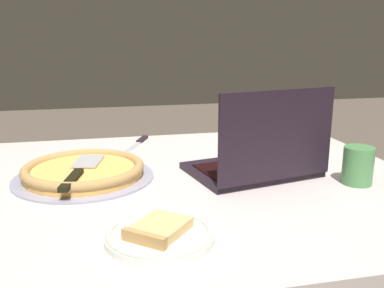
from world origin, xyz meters
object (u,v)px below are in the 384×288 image
Objects in this scene: laptop at (259,159)px; table_knife at (139,142)px; drink_cup at (358,165)px; pizza_plate at (159,233)px; pizza_tray at (84,171)px; dining_table at (195,199)px.

table_knife is at bearing 122.62° from laptop.
laptop reaches higher than drink_cup.
laptop is 0.45m from pizza_plate.
table_knife is at bearing 62.66° from pizza_tray.
table_knife is (-0.11, 0.43, 0.06)m from dining_table.
pizza_plate is (-0.15, -0.34, 0.07)m from dining_table.
laptop is at bearing 155.10° from drink_cup.
laptop is (0.18, -0.02, 0.11)m from dining_table.
laptop is at bearing 44.20° from pizza_plate.
dining_table is 0.21m from laptop.
dining_table is 0.45m from drink_cup.
pizza_tray is 3.82× the size of drink_cup.
pizza_tray is at bearing 167.05° from dining_table.
drink_cup is (0.52, -0.56, 0.05)m from table_knife.
dining_table is 0.32m from pizza_tray.
drink_cup is (0.71, -0.20, 0.03)m from pizza_tray.
drink_cup reaches higher than table_knife.
dining_table is 3.23× the size of laptop.
pizza_plate reaches higher than table_knife.
pizza_plate is 0.56× the size of pizza_tray.
pizza_tray is 0.41m from table_knife.
drink_cup is at bearing -15.68° from pizza_tray.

